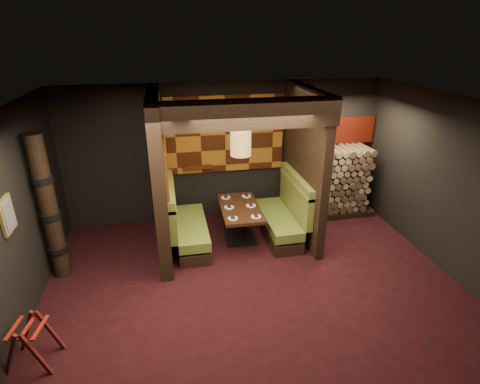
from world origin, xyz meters
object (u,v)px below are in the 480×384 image
object	(u,v)px
pendant_lamp	(241,143)
totem_column	(49,210)
booth_bench_left	(186,226)
firewood_stack	(334,182)
dining_table	(240,218)
booth_bench_right	(283,216)
luggage_rack	(31,341)

from	to	relation	value
pendant_lamp	totem_column	size ratio (longest dim) A/B	0.47
totem_column	booth_bench_left	bearing A→B (deg)	14.75
booth_bench_left	totem_column	bearing A→B (deg)	-165.25
booth_bench_left	firewood_stack	size ratio (longest dim) A/B	0.92
booth_bench_left	dining_table	bearing A→B (deg)	-1.00
pendant_lamp	dining_table	bearing A→B (deg)	90.00
dining_table	booth_bench_right	bearing A→B (deg)	1.19
pendant_lamp	luggage_rack	world-z (taller)	pendant_lamp
pendant_lamp	firewood_stack	xyz separation A→B (m)	(2.22, 0.77, -1.21)
booth_bench_left	firewood_stack	bearing A→B (deg)	12.17
luggage_rack	totem_column	bearing A→B (deg)	92.49
booth_bench_right	luggage_rack	xyz separation A→B (m)	(-3.90, -2.39, -0.08)
booth_bench_right	firewood_stack	world-z (taller)	firewood_stack
booth_bench_right	pendant_lamp	bearing A→B (deg)	-175.50
dining_table	pendant_lamp	distance (m)	1.49
booth_bench_left	firewood_stack	xyz separation A→B (m)	(3.25, 0.70, 0.35)
booth_bench_left	booth_bench_right	world-z (taller)	same
pendant_lamp	totem_column	distance (m)	3.25
dining_table	firewood_stack	xyz separation A→B (m)	(2.22, 0.72, 0.28)
booth_bench_left	luggage_rack	xyz separation A→B (m)	(-2.01, -2.39, -0.08)
booth_bench_left	totem_column	size ratio (longest dim) A/B	0.67
dining_table	luggage_rack	size ratio (longest dim) A/B	2.03
luggage_rack	dining_table	bearing A→B (deg)	38.00
booth_bench_left	booth_bench_right	bearing A→B (deg)	0.00
dining_table	firewood_stack	bearing A→B (deg)	17.94
luggage_rack	firewood_stack	size ratio (longest dim) A/B	0.38
totem_column	pendant_lamp	bearing A→B (deg)	8.79
firewood_stack	booth_bench_left	bearing A→B (deg)	-167.83
dining_table	totem_column	distance (m)	3.24
luggage_rack	pendant_lamp	bearing A→B (deg)	37.41
booth_bench_left	dining_table	world-z (taller)	booth_bench_left
booth_bench_right	dining_table	bearing A→B (deg)	-178.81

